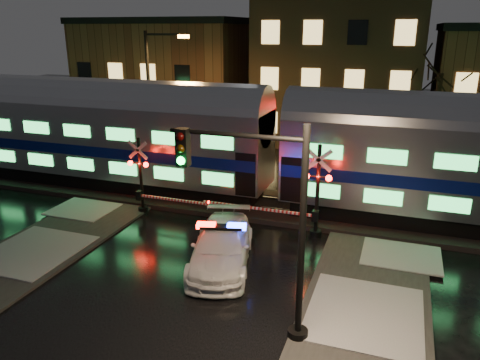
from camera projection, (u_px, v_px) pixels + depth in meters
name	position (u px, v px, depth m)	size (l,w,h in m)	color
ground	(211.00, 247.00, 19.49)	(120.00, 120.00, 0.00)	black
ballast	(249.00, 204.00, 23.93)	(90.00, 4.20, 0.24)	black
building_left	(171.00, 77.00, 41.92)	(14.00, 10.00, 9.00)	brown
building_mid	(342.00, 67.00, 37.27)	(12.00, 11.00, 11.50)	brown
train	(277.00, 144.00, 22.47)	(51.00, 3.12, 5.92)	black
police_car	(222.00, 246.00, 17.76)	(3.40, 5.67, 1.71)	white
crossing_signal_right	(308.00, 200.00, 19.91)	(5.84, 0.66, 4.13)	black
crossing_signal_left	(147.00, 184.00, 22.41)	(5.33, 0.64, 3.77)	black
traffic_light	(266.00, 229.00, 12.93)	(4.13, 0.73, 6.39)	black
streetlight	(153.00, 93.00, 28.39)	(2.86, 0.30, 8.54)	black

